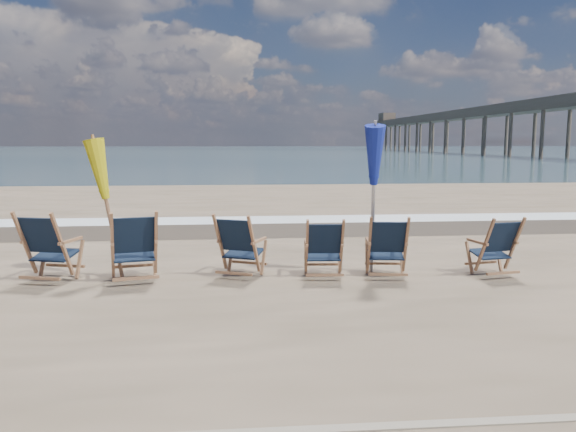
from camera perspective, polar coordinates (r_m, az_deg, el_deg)
name	(u,v)px	position (r m, az deg, el deg)	size (l,w,h in m)	color
ocean	(240,150)	(133.80, -4.92, 6.68)	(400.00, 400.00, 0.00)	#3A5561
surf_foam	(266,220)	(14.24, -2.22, -0.37)	(200.00, 1.40, 0.01)	silver
wet_sand_strip	(270,229)	(12.75, -1.87, -1.30)	(200.00, 2.60, 0.00)	#42362A
beach_chair_0	(62,248)	(8.32, -21.94, -3.01)	(0.66, 0.74, 1.03)	black
beach_chair_1	(156,246)	(8.06, -13.26, -2.97)	(0.66, 0.75, 1.04)	black
beach_chair_2	(254,247)	(8.01, -3.48, -3.16)	(0.61, 0.69, 0.95)	black
beach_chair_3	(342,249)	(8.05, 5.50, -3.33)	(0.57, 0.64, 0.89)	black
beach_chair_4	(406,248)	(8.19, 11.89, -3.16)	(0.59, 0.67, 0.93)	black
beach_chair_5	(515,246)	(8.83, 22.03, -2.86)	(0.58, 0.65, 0.90)	black
umbrella_yellow	(108,176)	(8.34, -17.84, 3.92)	(0.30, 0.30, 2.00)	#926241
umbrella_blue	(374,160)	(8.24, 8.72, 5.60)	(0.30, 0.30, 2.22)	#A5A5AD
fishing_pier	(502,123)	(88.72, 20.94, 8.79)	(4.40, 140.00, 9.30)	brown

